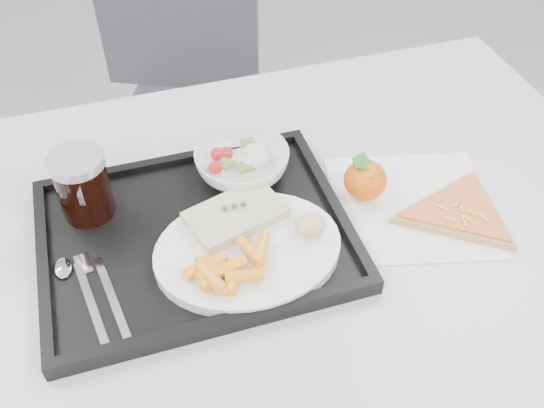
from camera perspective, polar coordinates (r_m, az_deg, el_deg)
name	(u,v)px	position (r m, az deg, el deg)	size (l,w,h in m)	color
table	(273,249)	(0.99, 0.08, -4.25)	(1.20, 0.80, 0.75)	silver
chair	(191,85)	(1.62, -7.66, 11.01)	(0.56, 0.57, 0.93)	#3A3940
tray	(195,236)	(0.91, -7.21, -3.00)	(0.45, 0.35, 0.03)	black
dinner_plate	(248,250)	(0.87, -2.28, -4.36)	(0.27, 0.27, 0.02)	white
fish_fillet	(235,215)	(0.89, -3.46, -1.01)	(0.16, 0.12, 0.03)	beige
bread_roll	(310,225)	(0.87, 3.63, -1.95)	(0.05, 0.04, 0.03)	tan
salad_bowl	(242,163)	(0.98, -2.84, 3.90)	(0.15, 0.15, 0.05)	white
cola_glass	(82,184)	(0.94, -17.41, 1.80)	(0.08, 0.08, 0.11)	black
cutlery	(87,286)	(0.87, -17.03, -7.38)	(0.09, 0.17, 0.01)	silver
napkin	(411,205)	(0.99, 12.99, -0.09)	(0.30, 0.29, 0.00)	white
tangerine	(365,180)	(0.96, 8.76, 2.27)	(0.07, 0.07, 0.07)	orange
pizza_slice	(459,212)	(0.98, 17.22, -0.75)	(0.26, 0.26, 0.02)	tan
carrot_pile	(227,267)	(0.82, -4.23, -5.97)	(0.13, 0.09, 0.03)	orange
salad_contents	(246,157)	(0.97, -2.48, 4.40)	(0.10, 0.08, 0.03)	red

